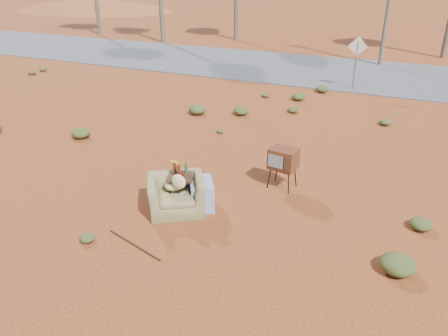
% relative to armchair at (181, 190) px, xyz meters
% --- Properties ---
extents(ground, '(140.00, 140.00, 0.00)m').
position_rel_armchair_xyz_m(ground, '(0.30, -0.51, -0.48)').
color(ground, '#934B1D').
rests_on(ground, ground).
extents(highway, '(140.00, 7.00, 0.04)m').
position_rel_armchair_xyz_m(highway, '(0.30, 14.49, -0.46)').
color(highway, '#565659').
rests_on(highway, ground).
extents(dirt_mound, '(26.00, 18.00, 2.00)m').
position_rel_armchair_xyz_m(dirt_mound, '(-29.70, 33.49, -0.48)').
color(dirt_mound, '#9C4925').
rests_on(dirt_mound, ground).
extents(armchair, '(1.52, 1.49, 1.03)m').
position_rel_armchair_xyz_m(armchair, '(0.00, 0.00, 0.00)').
color(armchair, olive).
rests_on(armchair, ground).
extents(tv_unit, '(0.69, 0.59, 1.00)m').
position_rel_armchair_xyz_m(tv_unit, '(1.69, 1.88, 0.26)').
color(tv_unit, black).
rests_on(tv_unit, ground).
extents(side_table, '(0.69, 0.69, 1.07)m').
position_rel_armchair_xyz_m(side_table, '(-0.09, 0.11, 0.31)').
color(side_table, '#382214').
rests_on(side_table, ground).
extents(rusty_bar, '(1.43, 0.46, 0.04)m').
position_rel_armchair_xyz_m(rusty_bar, '(-0.17, -1.55, -0.46)').
color(rusty_bar, '#4E1E14').
rests_on(rusty_bar, ground).
extents(road_sign, '(0.78, 0.06, 2.19)m').
position_rel_armchair_xyz_m(road_sign, '(1.80, 11.49, 1.02)').
color(road_sign, brown).
rests_on(road_sign, ground).
extents(scrub_patch, '(17.49, 8.07, 0.33)m').
position_rel_armchair_xyz_m(scrub_patch, '(-0.53, 3.90, -0.34)').
color(scrub_patch, '#424C21').
rests_on(scrub_patch, ground).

